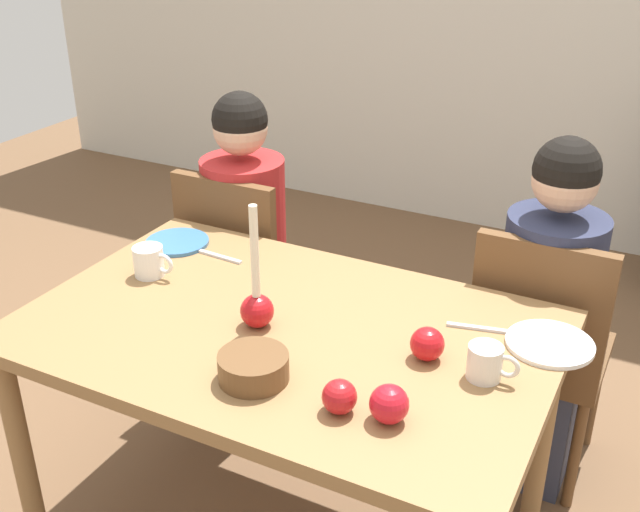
{
  "coord_description": "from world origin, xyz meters",
  "views": [
    {
      "loc": [
        0.88,
        -1.51,
        1.82
      ],
      "look_at": [
        0.0,
        0.2,
        0.87
      ],
      "focal_mm": 43.25,
      "sensor_mm": 36.0,
      "label": 1
    }
  ],
  "objects_px": {
    "mug_left": "(150,261)",
    "bowl_walnuts": "(253,367)",
    "person_left_child": "(246,253)",
    "apple_by_left_plate": "(339,397)",
    "candle_centerpiece": "(257,303)",
    "plate_left": "(177,242)",
    "person_right_child": "(544,323)",
    "mug_right": "(486,362)",
    "apple_near_candle": "(389,404)",
    "dining_table": "(286,353)",
    "plate_right": "(550,344)",
    "apple_by_right_mug": "(427,344)",
    "chair_left": "(242,270)",
    "chair_right": "(539,344)"
  },
  "relations": [
    {
      "from": "plate_left",
      "to": "apple_near_candle",
      "type": "xyz_separation_m",
      "value": [
        0.96,
        -0.52,
        0.04
      ]
    },
    {
      "from": "person_right_child",
      "to": "apple_by_right_mug",
      "type": "distance_m",
      "value": 0.68
    },
    {
      "from": "bowl_walnuts",
      "to": "apple_near_candle",
      "type": "distance_m",
      "value": 0.34
    },
    {
      "from": "person_right_child",
      "to": "plate_right",
      "type": "relative_size",
      "value": 5.26
    },
    {
      "from": "chair_left",
      "to": "bowl_walnuts",
      "type": "relative_size",
      "value": 5.32
    },
    {
      "from": "plate_right",
      "to": "apple_by_left_plate",
      "type": "height_order",
      "value": "apple_by_left_plate"
    },
    {
      "from": "plate_left",
      "to": "apple_near_candle",
      "type": "distance_m",
      "value": 1.09
    },
    {
      "from": "person_right_child",
      "to": "bowl_walnuts",
      "type": "relative_size",
      "value": 6.93
    },
    {
      "from": "plate_left",
      "to": "mug_right",
      "type": "xyz_separation_m",
      "value": [
        1.1,
        -0.27,
        0.04
      ]
    },
    {
      "from": "chair_left",
      "to": "mug_right",
      "type": "bearing_deg",
      "value": -29.01
    },
    {
      "from": "apple_by_right_mug",
      "to": "chair_left",
      "type": "bearing_deg",
      "value": 147.73
    },
    {
      "from": "dining_table",
      "to": "chair_right",
      "type": "bearing_deg",
      "value": 47.35
    },
    {
      "from": "mug_right",
      "to": "apple_by_right_mug",
      "type": "distance_m",
      "value": 0.15
    },
    {
      "from": "candle_centerpiece",
      "to": "apple_near_candle",
      "type": "height_order",
      "value": "candle_centerpiece"
    },
    {
      "from": "plate_left",
      "to": "person_left_child",
      "type": "bearing_deg",
      "value": 85.38
    },
    {
      "from": "candle_centerpiece",
      "to": "bowl_walnuts",
      "type": "xyz_separation_m",
      "value": [
        0.12,
        -0.21,
        -0.04
      ]
    },
    {
      "from": "dining_table",
      "to": "plate_right",
      "type": "height_order",
      "value": "plate_right"
    },
    {
      "from": "plate_left",
      "to": "plate_right",
      "type": "xyz_separation_m",
      "value": [
        1.21,
        -0.06,
        0.0
      ]
    },
    {
      "from": "dining_table",
      "to": "apple_near_candle",
      "type": "relative_size",
      "value": 15.83
    },
    {
      "from": "dining_table",
      "to": "person_left_child",
      "type": "height_order",
      "value": "person_left_child"
    },
    {
      "from": "candle_centerpiece",
      "to": "plate_left",
      "type": "bearing_deg",
      "value": 147.73
    },
    {
      "from": "chair_right",
      "to": "mug_right",
      "type": "height_order",
      "value": "chair_right"
    },
    {
      "from": "person_right_child",
      "to": "mug_left",
      "type": "distance_m",
      "value": 1.23
    },
    {
      "from": "candle_centerpiece",
      "to": "apple_by_left_plate",
      "type": "relative_size",
      "value": 4.33
    },
    {
      "from": "person_left_child",
      "to": "apple_by_left_plate",
      "type": "xyz_separation_m",
      "value": [
        0.82,
        -0.9,
        0.22
      ]
    },
    {
      "from": "candle_centerpiece",
      "to": "apple_by_right_mug",
      "type": "relative_size",
      "value": 4.05
    },
    {
      "from": "person_right_child",
      "to": "plate_left",
      "type": "relative_size",
      "value": 5.73
    },
    {
      "from": "plate_right",
      "to": "mug_right",
      "type": "bearing_deg",
      "value": -116.93
    },
    {
      "from": "plate_left",
      "to": "plate_right",
      "type": "height_order",
      "value": "same"
    },
    {
      "from": "person_right_child",
      "to": "plate_left",
      "type": "xyz_separation_m",
      "value": [
        -1.12,
        -0.36,
        0.19
      ]
    },
    {
      "from": "plate_right",
      "to": "mug_left",
      "type": "xyz_separation_m",
      "value": [
        -1.14,
        -0.16,
        0.04
      ]
    },
    {
      "from": "chair_left",
      "to": "mug_right",
      "type": "relative_size",
      "value": 7.16
    },
    {
      "from": "dining_table",
      "to": "person_left_child",
      "type": "bearing_deg",
      "value": 129.86
    },
    {
      "from": "plate_right",
      "to": "apple_by_right_mug",
      "type": "height_order",
      "value": "apple_by_right_mug"
    },
    {
      "from": "chair_left",
      "to": "apple_by_right_mug",
      "type": "xyz_separation_m",
      "value": [
        0.92,
        -0.58,
        0.28
      ]
    },
    {
      "from": "candle_centerpiece",
      "to": "apple_near_candle",
      "type": "xyz_separation_m",
      "value": [
        0.46,
        -0.21,
        -0.03
      ]
    },
    {
      "from": "mug_left",
      "to": "bowl_walnuts",
      "type": "distance_m",
      "value": 0.63
    },
    {
      "from": "plate_right",
      "to": "apple_by_right_mug",
      "type": "xyz_separation_m",
      "value": [
        -0.26,
        -0.2,
        0.04
      ]
    },
    {
      "from": "plate_right",
      "to": "apple_near_candle",
      "type": "bearing_deg",
      "value": -118.23
    },
    {
      "from": "chair_right",
      "to": "person_left_child",
      "type": "height_order",
      "value": "person_left_child"
    },
    {
      "from": "candle_centerpiece",
      "to": "mug_right",
      "type": "distance_m",
      "value": 0.61
    },
    {
      "from": "person_left_child",
      "to": "person_right_child",
      "type": "bearing_deg",
      "value": 0.0
    },
    {
      "from": "apple_by_left_plate",
      "to": "apple_by_right_mug",
      "type": "distance_m",
      "value": 0.3
    },
    {
      "from": "person_right_child",
      "to": "apple_by_right_mug",
      "type": "height_order",
      "value": "person_right_child"
    },
    {
      "from": "apple_near_candle",
      "to": "plate_left",
      "type": "bearing_deg",
      "value": 151.43
    },
    {
      "from": "candle_centerpiece",
      "to": "apple_by_right_mug",
      "type": "height_order",
      "value": "candle_centerpiece"
    },
    {
      "from": "person_right_child",
      "to": "apple_by_left_plate",
      "type": "bearing_deg",
      "value": -107.03
    },
    {
      "from": "candle_centerpiece",
      "to": "apple_by_left_plate",
      "type": "xyz_separation_m",
      "value": [
        0.35,
        -0.23,
        -0.03
      ]
    },
    {
      "from": "bowl_walnuts",
      "to": "apple_by_right_mug",
      "type": "bearing_deg",
      "value": 38.69
    },
    {
      "from": "bowl_walnuts",
      "to": "candle_centerpiece",
      "type": "bearing_deg",
      "value": 119.29
    }
  ]
}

